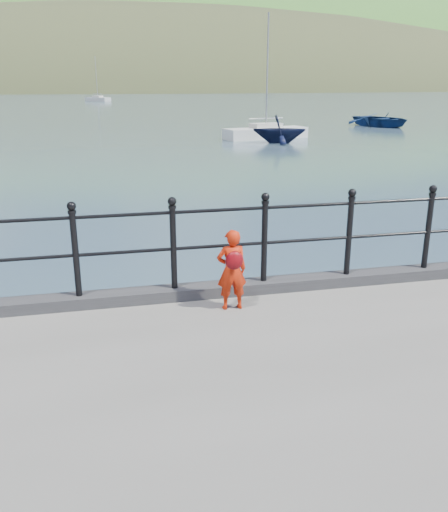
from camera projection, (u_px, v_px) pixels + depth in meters
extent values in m
plane|color=#2D4251|center=(218.00, 356.00, 7.64)|extent=(600.00, 600.00, 0.00)
cube|color=#28282B|center=(220.00, 289.00, 7.17)|extent=(60.00, 0.30, 0.15)
cylinder|color=black|center=(220.00, 246.00, 6.98)|extent=(18.00, 0.04, 0.04)
cylinder|color=black|center=(220.00, 210.00, 6.83)|extent=(18.00, 0.04, 0.04)
cylinder|color=black|center=(76.00, 255.00, 6.60)|extent=(0.08, 0.08, 1.05)
sphere|color=black|center=(71.00, 206.00, 6.41)|extent=(0.11, 0.11, 0.11)
cylinder|color=black|center=(174.00, 249.00, 6.85)|extent=(0.08, 0.08, 1.05)
sphere|color=black|center=(172.00, 201.00, 6.66)|extent=(0.11, 0.11, 0.11)
cylinder|color=black|center=(264.00, 243.00, 7.11)|extent=(0.08, 0.08, 1.05)
sphere|color=black|center=(265.00, 197.00, 6.91)|extent=(0.11, 0.11, 0.11)
cylinder|color=black|center=(349.00, 237.00, 7.36)|extent=(0.08, 0.08, 1.05)
sphere|color=black|center=(352.00, 193.00, 7.17)|extent=(0.11, 0.11, 0.11)
cylinder|color=black|center=(428.00, 232.00, 7.61)|extent=(0.08, 0.08, 1.05)
sphere|color=black|center=(433.00, 189.00, 7.42)|extent=(0.11, 0.11, 0.11)
ellipsoid|color=#333A21|center=(159.00, 135.00, 197.41)|extent=(400.00, 100.00, 88.00)
ellipsoid|color=#387026|center=(228.00, 146.00, 265.15)|extent=(600.00, 180.00, 156.00)
cube|color=silver|center=(61.00, 82.00, 171.99)|extent=(9.00, 6.00, 6.00)
cube|color=#4C4744|center=(60.00, 69.00, 170.75)|extent=(9.50, 6.50, 2.00)
cube|color=silver|center=(156.00, 82.00, 178.31)|extent=(9.00, 6.00, 6.00)
cube|color=#4C4744|center=(155.00, 69.00, 177.07)|extent=(9.50, 6.50, 2.00)
cube|color=silver|center=(235.00, 82.00, 183.99)|extent=(9.00, 6.00, 6.00)
cube|color=#4C4744|center=(235.00, 70.00, 182.75)|extent=(9.50, 6.50, 2.00)
imported|color=red|center=(232.00, 270.00, 6.60)|extent=(0.37, 0.25, 1.01)
ellipsoid|color=red|center=(234.00, 261.00, 6.43)|extent=(0.22, 0.11, 0.23)
imported|color=navy|center=(382.00, 120.00, 44.96)|extent=(5.31, 6.38, 1.14)
imported|color=black|center=(279.00, 129.00, 33.08)|extent=(3.78, 3.48, 1.67)
cube|color=silver|center=(266.00, 135.00, 35.80)|extent=(5.90, 2.94, 0.90)
cube|color=beige|center=(266.00, 127.00, 35.64)|extent=(2.20, 1.56, 0.50)
cylinder|color=#A5A5A8|center=(267.00, 72.00, 34.57)|extent=(0.10, 0.10, 7.00)
cylinder|color=#A5A5A8|center=(266.00, 118.00, 35.47)|extent=(2.49, 0.69, 0.06)
cube|color=beige|center=(98.00, 100.00, 97.76)|extent=(4.66, 4.91, 0.90)
cube|color=beige|center=(98.00, 97.00, 97.60)|extent=(2.04, 2.09, 0.50)
cylinder|color=#A5A5A8|center=(96.00, 77.00, 96.54)|extent=(0.10, 0.10, 6.95)
cylinder|color=#A5A5A8|center=(97.00, 94.00, 97.43)|extent=(1.62, 1.78, 0.06)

